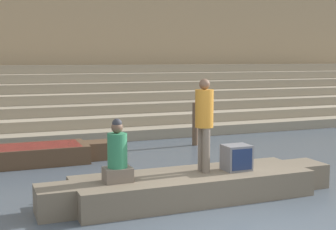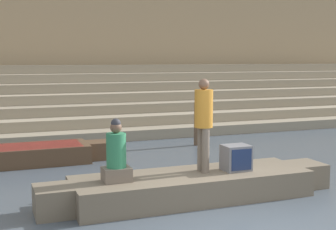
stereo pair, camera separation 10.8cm
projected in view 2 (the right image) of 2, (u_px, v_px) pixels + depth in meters
ground_plane at (249, 229)px, 6.78m from camera, size 120.00×120.00×0.00m
ghat_steps at (90, 105)px, 17.01m from camera, size 36.00×5.47×2.22m
back_wall at (76, 38)px, 19.07m from camera, size 34.20×1.28×6.66m
rowboat_main at (192, 185)px, 8.23m from camera, size 5.40×1.39×0.46m
person_standing at (204, 119)px, 8.22m from camera, size 0.32×0.32×1.65m
person_rowing at (116, 156)px, 7.63m from camera, size 0.45×0.36×1.04m
tv_set at (236, 158)px, 8.42m from camera, size 0.48×0.41×0.46m
mooring_post at (197, 124)px, 13.33m from camera, size 0.16×0.16×1.23m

